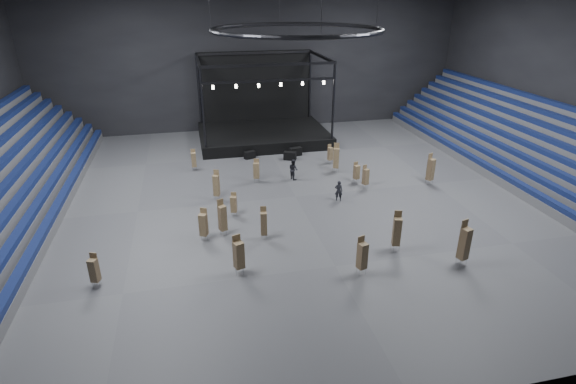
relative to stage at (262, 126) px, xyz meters
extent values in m
plane|color=#444446|center=(0.00, -16.24, -1.45)|extent=(50.00, 50.00, 0.00)
cube|color=black|center=(0.00, 4.76, 7.55)|extent=(50.00, 0.20, 18.00)
cube|color=black|center=(0.00, -37.24, 7.55)|extent=(50.00, 0.20, 18.00)
cube|color=#535356|center=(-21.40, -16.24, -1.08)|extent=(7.20, 40.00, 0.75)
cube|color=#0E1B3F|center=(-18.12, -16.24, -0.50)|extent=(0.59, 40.00, 0.40)
cube|color=#535356|center=(-21.85, -16.24, -0.70)|extent=(6.30, 40.00, 1.50)
cube|color=#0E1B3F|center=(-19.02, -16.24, 0.25)|extent=(0.59, 40.00, 0.40)
cube|color=#0E1B3F|center=(-19.91, -16.24, 1.00)|extent=(0.59, 40.00, 0.40)
cube|color=#0E1B3F|center=(-20.82, -16.24, 1.75)|extent=(0.59, 40.00, 0.40)
cube|color=#535356|center=(21.40, -16.24, -1.08)|extent=(7.20, 40.00, 0.75)
cube|color=#0E1B3F|center=(18.12, -16.24, -0.50)|extent=(0.59, 40.00, 0.40)
cube|color=#535356|center=(21.85, -16.24, -0.70)|extent=(6.30, 40.00, 1.50)
cube|color=#0E1B3F|center=(19.02, -16.24, 0.25)|extent=(0.59, 40.00, 0.40)
cube|color=#535356|center=(22.30, -16.24, -0.33)|extent=(5.40, 40.00, 2.25)
cube|color=#0E1B3F|center=(19.91, -16.24, 1.00)|extent=(0.59, 40.00, 0.40)
cube|color=#535356|center=(22.75, -16.24, 0.05)|extent=(4.50, 40.00, 3.00)
cube|color=#0E1B3F|center=(20.82, -16.24, 1.75)|extent=(0.59, 40.00, 0.40)
cube|color=#535356|center=(23.20, -16.24, 0.42)|extent=(3.60, 40.00, 3.75)
cube|color=#0E1B3F|center=(21.71, -16.24, 2.50)|extent=(0.59, 40.00, 0.40)
cube|color=#535356|center=(23.65, -16.24, 0.80)|extent=(2.70, 40.00, 4.50)
cube|color=#0E1B3F|center=(22.61, -16.24, 3.25)|extent=(0.59, 40.00, 0.40)
cube|color=#535356|center=(24.10, -16.24, 1.17)|extent=(1.80, 40.00, 5.25)
cube|color=#0E1B3F|center=(23.52, -16.24, 4.00)|extent=(0.59, 40.00, 0.40)
cube|color=#535356|center=(24.55, -16.24, 1.55)|extent=(0.90, 40.00, 6.00)
cube|color=#0E1B3F|center=(24.41, -16.24, 4.75)|extent=(0.59, 40.00, 0.40)
cube|color=black|center=(0.00, -0.74, -0.85)|extent=(14.00, 10.00, 1.20)
cube|color=black|center=(0.00, 4.06, 3.75)|extent=(13.30, 0.30, 8.00)
cylinder|color=black|center=(-6.60, -5.34, 3.65)|extent=(0.24, 0.24, 7.80)
cylinder|color=black|center=(-6.60, 3.86, 3.65)|extent=(0.24, 0.24, 7.80)
cylinder|color=black|center=(6.60, -5.34, 3.65)|extent=(0.24, 0.24, 7.80)
cylinder|color=black|center=(6.60, 3.86, 3.65)|extent=(0.24, 0.24, 7.80)
cube|color=black|center=(0.00, -5.34, 7.55)|extent=(13.40, 0.25, 0.25)
cube|color=black|center=(0.00, 3.86, 7.55)|extent=(13.40, 0.25, 0.25)
cube|color=black|center=(0.00, -5.34, 6.05)|extent=(13.40, 0.20, 0.20)
cylinder|color=white|center=(-5.50, -5.34, 5.65)|extent=(0.24, 0.24, 0.35)
cylinder|color=white|center=(-3.30, -5.34, 5.65)|extent=(0.24, 0.24, 0.35)
cylinder|color=white|center=(-1.10, -5.34, 5.65)|extent=(0.24, 0.24, 0.35)
cylinder|color=white|center=(1.10, -5.34, 5.65)|extent=(0.24, 0.24, 0.35)
cylinder|color=white|center=(3.30, -5.34, 5.65)|extent=(0.24, 0.24, 0.35)
cylinder|color=white|center=(5.50, -5.34, 5.65)|extent=(0.24, 0.24, 0.35)
torus|color=black|center=(0.00, -16.24, 11.55)|extent=(12.30, 12.30, 0.30)
cube|color=black|center=(-2.35, -6.26, -1.08)|extent=(1.22, 0.90, 0.73)
cube|color=black|center=(2.39, -6.41, -1.04)|extent=(1.33, 0.84, 0.83)
cube|color=black|center=(1.54, -7.51, -1.04)|extent=(1.37, 1.05, 0.82)
cylinder|color=silver|center=(-6.06, -26.42, -1.23)|extent=(0.03, 0.03, 0.45)
cylinder|color=silver|center=(-6.06, -25.99, -1.23)|extent=(0.03, 0.03, 0.45)
cylinder|color=silver|center=(-5.64, -26.42, -1.23)|extent=(0.03, 0.03, 0.45)
cylinder|color=silver|center=(-5.64, -25.99, -1.23)|extent=(0.03, 0.03, 0.45)
cube|color=#917950|center=(-5.85, -26.21, -0.15)|extent=(0.69, 0.69, 1.70)
cube|color=#917950|center=(-5.93, -26.00, 0.65)|extent=(0.51, 0.24, 0.94)
cylinder|color=silver|center=(-6.55, -21.47, -1.25)|extent=(0.03, 0.03, 0.40)
cylinder|color=silver|center=(-6.55, -21.10, -1.25)|extent=(0.03, 0.03, 0.40)
cylinder|color=silver|center=(-6.18, -21.47, -1.25)|extent=(0.03, 0.03, 0.40)
cylinder|color=silver|center=(-6.18, -21.10, -1.25)|extent=(0.03, 0.03, 0.40)
cube|color=#917950|center=(-6.36, -21.28, -0.15)|extent=(0.62, 0.62, 1.82)
cube|color=#917950|center=(-6.44, -21.10, 0.71)|extent=(0.44, 0.23, 1.00)
cylinder|color=silver|center=(-3.87, -22.61, -1.27)|extent=(0.03, 0.03, 0.35)
cylinder|color=silver|center=(-3.87, -22.27, -1.27)|extent=(0.03, 0.03, 0.35)
cylinder|color=silver|center=(-3.53, -22.61, -1.27)|extent=(0.03, 0.03, 0.35)
cylinder|color=silver|center=(-3.53, -22.27, -1.27)|extent=(0.03, 0.03, 0.35)
cube|color=#917950|center=(-3.70, -22.44, -0.28)|extent=(0.47, 0.47, 1.64)
cube|color=#917950|center=(-3.68, -22.27, 0.49)|extent=(0.41, 0.10, 0.90)
cylinder|color=silver|center=(-8.08, -8.54, -1.27)|extent=(0.03, 0.03, 0.36)
cylinder|color=silver|center=(-8.08, -8.19, -1.27)|extent=(0.03, 0.03, 0.36)
cylinder|color=silver|center=(-7.73, -8.54, -1.27)|extent=(0.03, 0.03, 0.36)
cylinder|color=silver|center=(-7.73, -8.19, -1.27)|extent=(0.03, 0.03, 0.36)
cube|color=#917950|center=(-7.91, -8.36, -0.40)|extent=(0.44, 0.44, 1.37)
cube|color=#917950|center=(-7.91, -8.18, 0.23)|extent=(0.42, 0.05, 0.75)
cylinder|color=silver|center=(-5.49, -18.77, -1.27)|extent=(0.03, 0.03, 0.36)
cylinder|color=silver|center=(-5.49, -18.43, -1.27)|extent=(0.03, 0.03, 0.36)
cylinder|color=silver|center=(-5.14, -18.77, -1.27)|extent=(0.03, 0.03, 0.36)
cylinder|color=silver|center=(-5.14, -18.43, -1.27)|extent=(0.03, 0.03, 0.36)
cube|color=#917950|center=(-5.32, -18.60, -0.47)|extent=(0.54, 0.54, 1.24)
cube|color=#917950|center=(-5.26, -18.43, 0.10)|extent=(0.41, 0.18, 0.68)
cylinder|color=silver|center=(4.21, -25.97, -1.24)|extent=(0.03, 0.03, 0.42)
cylinder|color=silver|center=(4.21, -25.57, -1.24)|extent=(0.03, 0.03, 0.42)
cylinder|color=silver|center=(4.60, -25.97, -1.24)|extent=(0.03, 0.03, 0.42)
cylinder|color=silver|center=(4.60, -25.57, -1.24)|extent=(0.03, 0.03, 0.42)
cube|color=#917950|center=(4.41, -25.77, -0.08)|extent=(0.62, 0.62, 1.91)
cube|color=#917950|center=(4.47, -25.57, 0.82)|extent=(0.48, 0.20, 1.05)
cylinder|color=silver|center=(-2.83, -12.69, -1.24)|extent=(0.03, 0.03, 0.41)
cylinder|color=silver|center=(-2.83, -12.30, -1.24)|extent=(0.03, 0.03, 0.41)
cylinder|color=silver|center=(-2.43, -12.69, -1.24)|extent=(0.03, 0.03, 0.41)
cylinder|color=silver|center=(-2.43, -12.30, -1.24)|extent=(0.03, 0.03, 0.41)
cube|color=#917950|center=(-2.63, -12.49, -0.35)|extent=(0.62, 0.62, 1.38)
cube|color=#917950|center=(-2.57, -12.29, 0.29)|extent=(0.47, 0.19, 0.76)
cylinder|color=silver|center=(7.47, -28.45, -1.23)|extent=(0.03, 0.03, 0.44)
cylinder|color=silver|center=(7.47, -28.03, -1.23)|extent=(0.03, 0.03, 0.44)
cylinder|color=silver|center=(7.89, -28.45, -1.23)|extent=(0.03, 0.03, 0.44)
cylinder|color=silver|center=(7.89, -28.03, -1.23)|extent=(0.03, 0.03, 0.44)
cube|color=#917950|center=(7.68, -28.24, 0.03)|extent=(0.67, 0.67, 2.07)
cube|color=#917950|center=(7.61, -28.02, 1.02)|extent=(0.51, 0.22, 1.14)
cylinder|color=silver|center=(5.75, -14.70, -1.27)|extent=(0.03, 0.03, 0.37)
cylinder|color=silver|center=(5.75, -14.35, -1.27)|extent=(0.03, 0.03, 0.37)
cylinder|color=silver|center=(6.10, -14.70, -1.27)|extent=(0.03, 0.03, 0.37)
cylinder|color=silver|center=(6.10, -14.35, -1.27)|extent=(0.03, 0.03, 0.37)
cube|color=#917950|center=(5.92, -14.52, -0.47)|extent=(0.54, 0.54, 1.24)
cube|color=#917950|center=(5.87, -14.35, 0.10)|extent=(0.42, 0.17, 0.68)
cylinder|color=silver|center=(4.98, -9.56, -1.28)|extent=(0.03, 0.03, 0.35)
cylinder|color=silver|center=(4.98, -9.22, -1.28)|extent=(0.03, 0.03, 0.35)
cylinder|color=silver|center=(5.31, -9.56, -1.28)|extent=(0.03, 0.03, 0.35)
cylinder|color=silver|center=(5.31, -9.22, -1.28)|extent=(0.03, 0.03, 0.35)
cube|color=#917950|center=(5.14, -9.39, -0.47)|extent=(0.52, 0.52, 1.26)
cube|color=#917950|center=(5.09, -9.22, 0.11)|extent=(0.40, 0.16, 0.70)
cylinder|color=silver|center=(-6.52, -15.58, -1.26)|extent=(0.03, 0.03, 0.38)
cylinder|color=silver|center=(-6.52, -15.22, -1.26)|extent=(0.03, 0.03, 0.38)
cylinder|color=silver|center=(-6.15, -15.58, -1.26)|extent=(0.03, 0.03, 0.38)
cylinder|color=silver|center=(-6.15, -15.22, -1.26)|extent=(0.03, 0.03, 0.38)
cube|color=#917950|center=(-6.33, -15.40, -0.20)|extent=(0.59, 0.59, 1.73)
cube|color=#917950|center=(-6.27, -15.22, 0.62)|extent=(0.43, 0.21, 0.95)
cylinder|color=silver|center=(-14.18, -25.85, -1.26)|extent=(0.03, 0.03, 0.38)
cylinder|color=silver|center=(-14.18, -25.49, -1.26)|extent=(0.03, 0.03, 0.38)
cylinder|color=silver|center=(-13.82, -25.85, -1.26)|extent=(0.03, 0.03, 0.38)
cylinder|color=silver|center=(-13.82, -25.49, -1.26)|extent=(0.03, 0.03, 0.38)
cube|color=#917950|center=(-14.00, -25.67, -0.36)|extent=(0.58, 0.58, 1.42)
cube|color=#917950|center=(-13.93, -25.50, 0.30)|extent=(0.42, 0.21, 0.78)
cylinder|color=silver|center=(11.83, -16.49, -1.24)|extent=(0.03, 0.03, 0.43)
cylinder|color=silver|center=(11.83, -16.08, -1.24)|extent=(0.03, 0.03, 0.43)
cylinder|color=silver|center=(12.23, -16.49, -1.24)|extent=(0.03, 0.03, 0.43)
cylinder|color=silver|center=(12.23, -16.08, -1.24)|extent=(0.03, 0.03, 0.43)
cube|color=#917950|center=(12.03, -16.28, -0.07)|extent=(0.67, 0.67, 1.91)
cube|color=#917950|center=(11.95, -16.09, 0.83)|extent=(0.48, 0.25, 1.05)
cylinder|color=silver|center=(4.76, -11.90, -1.23)|extent=(0.03, 0.03, 0.43)
cylinder|color=silver|center=(4.76, -11.48, -1.23)|extent=(0.03, 0.03, 0.43)
cylinder|color=silver|center=(5.17, -11.90, -1.23)|extent=(0.03, 0.03, 0.43)
cylinder|color=silver|center=(5.17, -11.48, -1.23)|extent=(0.03, 0.03, 0.43)
cube|color=#917950|center=(4.97, -11.69, -0.08)|extent=(0.66, 0.66, 1.87)
cube|color=#917950|center=(5.04, -11.48, 0.80)|extent=(0.49, 0.22, 1.03)
cylinder|color=silver|center=(6.07, -16.01, -1.27)|extent=(0.03, 0.03, 0.36)
cylinder|color=silver|center=(6.07, -15.67, -1.27)|extent=(0.03, 0.03, 0.36)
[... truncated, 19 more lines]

